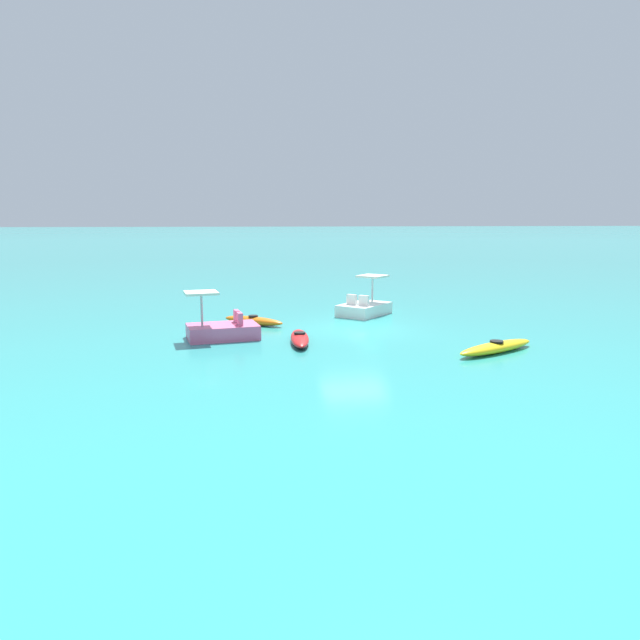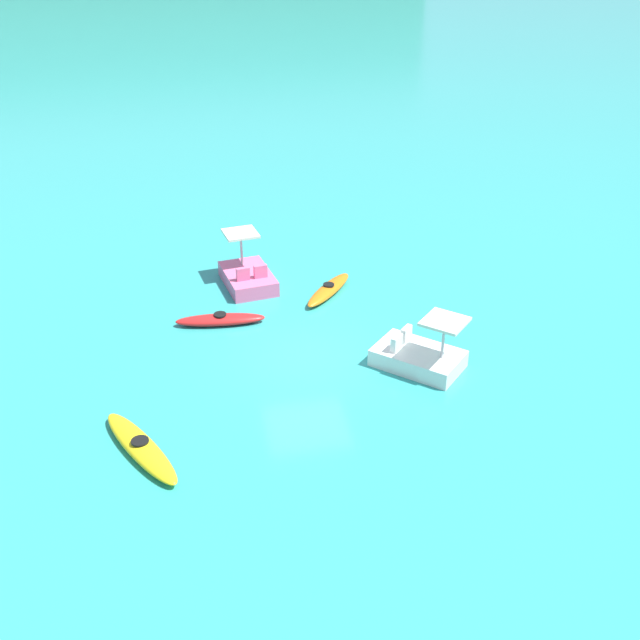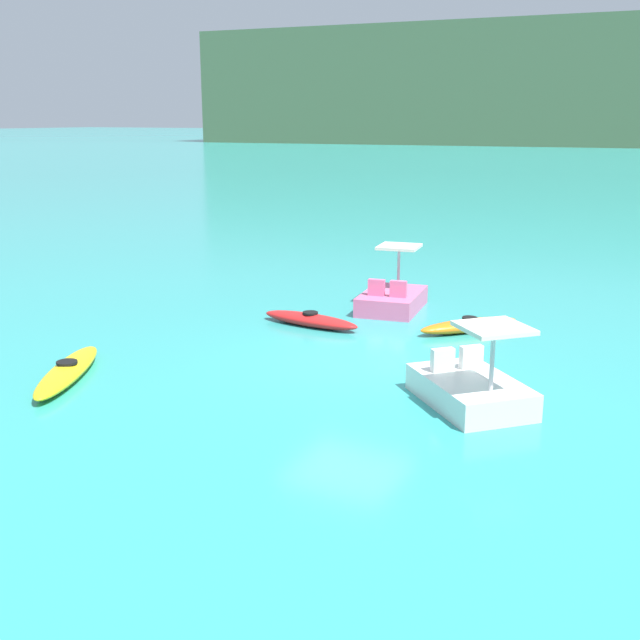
# 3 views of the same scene
# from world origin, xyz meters

# --- Properties ---
(ground_plane) EXTENTS (600.00, 600.00, 0.00)m
(ground_plane) POSITION_xyz_m (0.00, 0.00, 0.00)
(ground_plane) COLOR teal
(kayak_red) EXTENTS (2.80, 0.82, 0.37)m
(kayak_red) POSITION_xyz_m (-2.27, 2.38, 0.16)
(kayak_red) COLOR red
(kayak_red) RESTS_ON ground_plane
(kayak_orange) EXTENTS (2.16, 2.51, 0.37)m
(kayak_orange) POSITION_xyz_m (1.43, 3.78, 0.16)
(kayak_orange) COLOR orange
(kayak_orange) RESTS_ON ground_plane
(kayak_yellow) EXTENTS (2.13, 3.28, 0.37)m
(kayak_yellow) POSITION_xyz_m (-4.58, -3.54, 0.16)
(kayak_yellow) COLOR yellow
(kayak_yellow) RESTS_ON ground_plane
(pedal_boat_pink) EXTENTS (1.87, 2.63, 1.68)m
(pedal_boat_pink) POSITION_xyz_m (-1.14, 4.96, 0.34)
(pedal_boat_pink) COLOR pink
(pedal_boat_pink) RESTS_ON ground_plane
(pedal_boat_white) EXTENTS (2.77, 2.74, 1.68)m
(pedal_boat_white) POSITION_xyz_m (3.03, -1.09, 0.34)
(pedal_boat_white) COLOR white
(pedal_boat_white) RESTS_ON ground_plane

